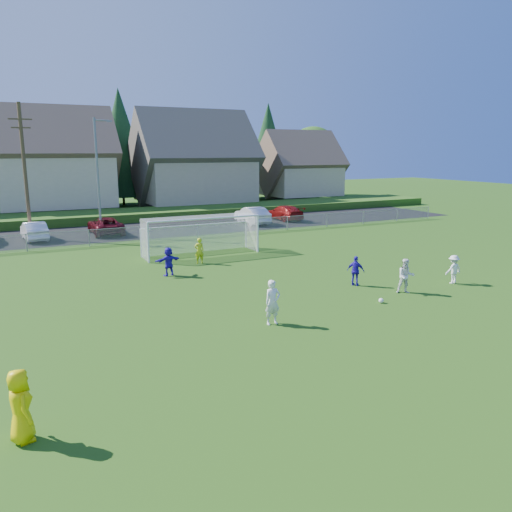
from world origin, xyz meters
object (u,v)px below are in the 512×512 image
at_px(player_white_b, 406,276).
at_px(car_b, 34,231).
at_px(car_g, 284,213).
at_px(player_white_c, 453,269).
at_px(player_white_a, 273,302).
at_px(soccer_goal, 200,229).
at_px(referee, 20,406).
at_px(player_blue_a, 356,271).
at_px(goalkeeper, 199,251).
at_px(car_c, 106,226).
at_px(soccer_ball, 381,301).
at_px(player_blue_b, 169,261).
at_px(car_f, 252,215).

bearing_deg(player_white_b, car_b, 151.54).
bearing_deg(car_g, player_white_c, 78.55).
distance_m(player_white_a, soccer_goal, 13.98).
relative_size(referee, player_blue_a, 1.18).
bearing_deg(car_b, player_white_c, 123.34).
bearing_deg(car_b, goalkeeper, 117.62).
distance_m(player_white_b, player_white_c, 3.42).
distance_m(referee, soccer_goal, 21.33).
bearing_deg(player_white_c, referee, 16.33).
bearing_deg(car_c, goalkeeper, 102.22).
xyz_separation_m(soccer_ball, player_white_c, (5.46, 0.98, 0.62)).
bearing_deg(referee, car_g, -51.06).
distance_m(soccer_ball, car_b, 27.15).
height_order(soccer_ball, player_white_a, player_white_a).
height_order(player_white_b, player_blue_b, player_white_b).
height_order(player_white_b, soccer_goal, soccer_goal).
bearing_deg(soccer_goal, player_white_c, -54.83).
bearing_deg(car_b, player_white_b, 117.43).
bearing_deg(car_c, referee, 75.79).
xyz_separation_m(player_white_c, goalkeeper, (-9.86, 10.03, 0.04)).
relative_size(player_blue_b, soccer_goal, 0.21).
xyz_separation_m(car_b, car_c, (5.28, 0.43, -0.01)).
xyz_separation_m(player_blue_a, car_f, (4.87, 21.43, 0.03)).
xyz_separation_m(player_white_c, player_blue_a, (-4.66, 1.88, 0.02)).
bearing_deg(player_blue_b, car_c, -99.23).
height_order(player_white_a, car_g, player_white_a).
relative_size(player_white_a, player_white_b, 1.06).
xyz_separation_m(player_white_a, car_c, (-1.82, 24.65, -0.19)).
height_order(player_white_a, player_white_b, player_white_a).
relative_size(player_blue_b, car_f, 0.33).
bearing_deg(car_c, car_f, 179.06).
xyz_separation_m(player_white_b, player_blue_b, (-8.95, 8.27, -0.05)).
distance_m(player_blue_a, goalkeeper, 9.67).
bearing_deg(car_g, goalkeeper, 43.61).
bearing_deg(player_blue_a, player_white_c, -149.23).
bearing_deg(car_c, car_b, 4.23).
bearing_deg(car_f, player_white_a, 66.31).
bearing_deg(car_b, soccer_goal, 126.73).
relative_size(player_white_c, player_blue_a, 0.98).
distance_m(player_white_c, car_f, 23.32).
bearing_deg(soccer_ball, car_f, 76.88).
distance_m(goalkeeper, car_c, 13.74).
bearing_deg(goalkeeper, player_blue_b, 44.70).
bearing_deg(car_b, car_f, 176.02).
bearing_deg(player_blue_a, goalkeeper, -4.73).
distance_m(soccer_ball, soccer_goal, 14.07).
bearing_deg(player_white_b, goalkeeper, 151.30).
xyz_separation_m(goalkeeper, car_c, (-3.00, 13.41, -0.09)).
bearing_deg(player_blue_b, car_g, -146.51).
relative_size(player_white_a, car_c, 0.36).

